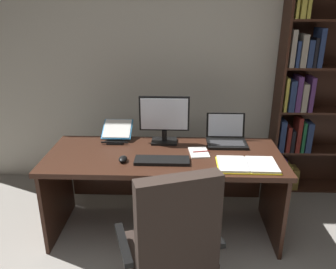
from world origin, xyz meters
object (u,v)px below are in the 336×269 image
monitor (164,120)px  keyboard (162,160)px  notepad (199,152)px  computer_mouse (123,159)px  laptop (226,137)px  open_binder (247,165)px  desk (165,170)px  bookshelf (311,94)px  office_chair (172,255)px  reading_stand_with_book (117,131)px  pen (201,151)px

monitor → keyboard: size_ratio=1.02×
monitor → notepad: size_ratio=2.04×
computer_mouse → notepad: computer_mouse is taller
laptop → open_binder: 0.47m
desk → bookshelf: size_ratio=0.87×
office_chair → reading_stand_with_book: (-0.52, 1.15, 0.37)m
keyboard → notepad: (0.29, 0.18, -0.01)m
keyboard → desk: bearing=87.9°
monitor → open_binder: monitor is taller
pen → open_binder: bearing=-34.9°
desk → laptop: (0.53, 0.17, 0.24)m
bookshelf → reading_stand_with_book: 1.93m
notepad → pen: (0.02, 0.00, 0.01)m
bookshelf → office_chair: (-1.33, -1.65, -0.60)m
desk → office_chair: bearing=-84.6°
bookshelf → monitor: bookshelf is taller
laptop → reading_stand_with_book: (-0.96, 0.06, 0.02)m
pen → notepad: bearing=180.0°
keyboard → computer_mouse: computer_mouse is taller
reading_stand_with_book → keyboard: bearing=-47.6°
open_binder → pen: bearing=145.6°
monitor → open_binder: size_ratio=0.95×
laptop → keyboard: laptop is taller
open_binder → notepad: size_ratio=2.14×
office_chair → keyboard: 0.75m
monitor → office_chair: bearing=-85.0°
notepad → bookshelf: bearing=34.8°
monitor → pen: monitor is taller
pen → computer_mouse: bearing=-163.7°
pen → bookshelf: bearing=35.2°
notepad → computer_mouse: bearing=-163.1°
computer_mouse → open_binder: (0.94, -0.05, -0.01)m
laptop → keyboard: 0.67m
keyboard → computer_mouse: 0.30m
laptop → reading_stand_with_book: size_ratio=1.20×
desk → monitor: monitor is taller
reading_stand_with_book → desk: bearing=-28.6°
keyboard → office_chair: bearing=-82.1°
keyboard → open_binder: bearing=-4.5°
desk → keyboard: bearing=-92.1°
computer_mouse → open_binder: 0.94m
pen → keyboard: bearing=-150.0°
keyboard → computer_mouse: bearing=180.0°
keyboard → notepad: 0.34m
bookshelf → monitor: bearing=-158.3°
monitor → open_binder: 0.80m
desk → pen: (0.30, -0.05, 0.20)m
computer_mouse → pen: computer_mouse is taller
bookshelf → keyboard: bookshelf is taller
monitor → notepad: monitor is taller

